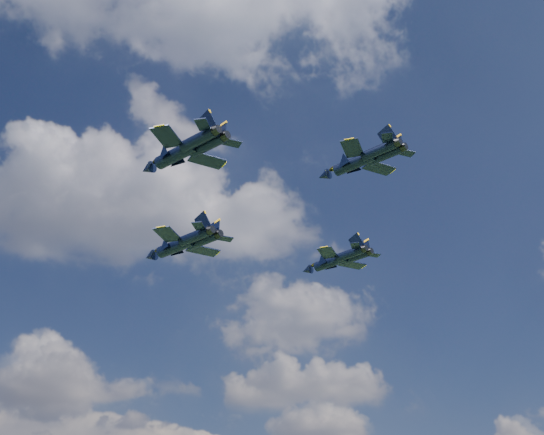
{
  "coord_description": "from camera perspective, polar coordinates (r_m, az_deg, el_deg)",
  "views": [
    {
      "loc": [
        -11.66,
        -83.01,
        9.24
      ],
      "look_at": [
        -3.07,
        2.33,
        54.17
      ],
      "focal_mm": 45.0,
      "sensor_mm": 36.0,
      "label": 1
    }
  ],
  "objects": [
    {
      "name": "jet_lead",
      "position": [
        110.39,
        -8.22,
        -2.44
      ],
      "size": [
        15.05,
        15.14,
        4.11
      ],
      "rotation": [
        0.0,
        0.0,
        0.78
      ],
      "color": "black"
    },
    {
      "name": "jet_slot",
      "position": [
        88.21,
        6.69,
        4.49
      ],
      "size": [
        11.79,
        12.08,
        3.25
      ],
      "rotation": [
        0.0,
        0.0,
        0.76
      ],
      "color": "black"
    },
    {
      "name": "jet_right",
      "position": [
        111.21,
        4.78,
        -3.75
      ],
      "size": [
        12.13,
        13.01,
        3.43
      ],
      "rotation": [
        0.0,
        0.0,
        0.73
      ],
      "color": "black"
    },
    {
      "name": "jet_left",
      "position": [
        86.51,
        -8.2,
        5.18
      ],
      "size": [
        13.34,
        13.45,
        3.64
      ],
      "rotation": [
        0.0,
        0.0,
        0.78
      ],
      "color": "black"
    }
  ]
}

